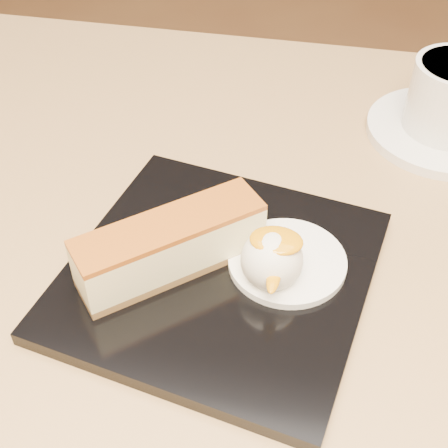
% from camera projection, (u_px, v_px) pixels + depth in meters
% --- Properties ---
extents(table, '(0.80, 0.80, 0.72)m').
position_uv_depth(table, '(194.00, 385.00, 0.59)').
color(table, black).
rests_on(table, ground).
extents(dessert_plate, '(0.26, 0.26, 0.01)m').
position_uv_depth(dessert_plate, '(219.00, 274.00, 0.48)').
color(dessert_plate, black).
rests_on(dessert_plate, table).
extents(cheesecake, '(0.13, 0.12, 0.05)m').
position_uv_depth(cheesecake, '(171.00, 245.00, 0.46)').
color(cheesecake, brown).
rests_on(cheesecake, dessert_plate).
extents(cream_smear, '(0.09, 0.09, 0.01)m').
position_uv_depth(cream_smear, '(287.00, 261.00, 0.47)').
color(cream_smear, white).
rests_on(cream_smear, dessert_plate).
extents(ice_cream_scoop, '(0.05, 0.05, 0.05)m').
position_uv_depth(ice_cream_scoop, '(272.00, 260.00, 0.45)').
color(ice_cream_scoop, white).
rests_on(ice_cream_scoop, cream_smear).
extents(mango_sauce, '(0.04, 0.03, 0.01)m').
position_uv_depth(mango_sauce, '(276.00, 241.00, 0.44)').
color(mango_sauce, orange).
rests_on(mango_sauce, ice_cream_scoop).
extents(mint_sprig, '(0.03, 0.02, 0.00)m').
position_uv_depth(mint_sprig, '(255.00, 230.00, 0.49)').
color(mint_sprig, green).
rests_on(mint_sprig, cream_smear).
extents(saucer, '(0.15, 0.15, 0.01)m').
position_uv_depth(saucer, '(443.00, 131.00, 0.62)').
color(saucer, white).
rests_on(saucer, table).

